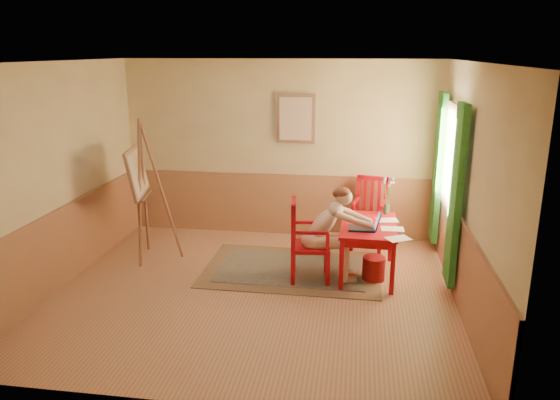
% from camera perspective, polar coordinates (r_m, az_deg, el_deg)
% --- Properties ---
extents(room, '(5.04, 4.54, 2.84)m').
position_cam_1_polar(room, '(6.32, -2.98, 1.80)').
color(room, tan).
rests_on(room, ground).
extents(wainscot, '(5.00, 4.50, 1.00)m').
position_cam_1_polar(wainscot, '(7.33, -1.65, -3.54)').
color(wainscot, '#B17651').
rests_on(wainscot, room).
extents(window, '(0.12, 2.01, 2.20)m').
position_cam_1_polar(window, '(7.38, 17.56, 2.68)').
color(window, white).
rests_on(window, room).
extents(wall_portrait, '(0.60, 0.05, 0.76)m').
position_cam_1_polar(wall_portrait, '(8.34, 1.69, 8.71)').
color(wall_portrait, '#8F664C').
rests_on(wall_portrait, room).
extents(rug, '(2.41, 1.62, 0.02)m').
position_cam_1_polar(rug, '(7.41, 1.30, -7.40)').
color(rug, '#8C7251').
rests_on(rug, room).
extents(table, '(0.75, 1.22, 0.72)m').
position_cam_1_polar(table, '(7.12, 9.48, -3.25)').
color(table, red).
rests_on(table, room).
extents(chair_left, '(0.54, 0.52, 1.08)m').
position_cam_1_polar(chair_left, '(6.92, 2.83, -4.40)').
color(chair_left, red).
rests_on(chair_left, room).
extents(chair_back, '(0.56, 0.57, 1.08)m').
position_cam_1_polar(chair_back, '(8.19, 9.58, -1.38)').
color(chair_back, red).
rests_on(chair_back, room).
extents(figure, '(0.96, 0.45, 1.27)m').
position_cam_1_polar(figure, '(6.88, 5.39, -3.19)').
color(figure, beige).
rests_on(figure, room).
extents(laptop, '(0.41, 0.25, 0.25)m').
position_cam_1_polar(laptop, '(6.86, 9.33, -2.74)').
color(laptop, '#1E2338').
rests_on(laptop, table).
extents(papers, '(0.91, 1.13, 0.00)m').
position_cam_1_polar(papers, '(7.05, 10.90, -2.72)').
color(papers, white).
rests_on(papers, table).
extents(vase, '(0.19, 0.26, 0.52)m').
position_cam_1_polar(vase, '(7.53, 11.41, 0.31)').
color(vase, '#3F724C').
rests_on(vase, table).
extents(wastebasket, '(0.35, 0.35, 0.32)m').
position_cam_1_polar(wastebasket, '(7.15, 10.01, -7.25)').
color(wastebasket, maroon).
rests_on(wastebasket, room).
extents(easel, '(0.75, 0.91, 2.03)m').
position_cam_1_polar(easel, '(7.72, -14.78, 2.36)').
color(easel, brown).
rests_on(easel, room).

